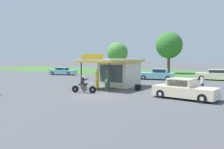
{
  "coord_description": "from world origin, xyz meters",
  "views": [
    {
      "loc": [
        11.53,
        -14.76,
        3.14
      ],
      "look_at": [
        -1.65,
        4.84,
        1.4
      ],
      "focal_mm": 35.86,
      "sensor_mm": 36.0,
      "label": 1
    }
  ],
  "objects_px": {
    "gas_pump_offside": "(107,81)",
    "featured_classic_sedan": "(184,90)",
    "parked_car_back_row_right": "(216,75)",
    "spare_tire_stack": "(138,87)",
    "gas_pump_nearside": "(97,80)",
    "motorcycle_with_rider": "(83,86)",
    "parked_car_back_row_centre_left": "(157,75)",
    "parked_car_back_row_centre": "(63,71)",
    "bystander_chatting_near_pumps": "(202,83)"
  },
  "relations": [
    {
      "from": "parked_car_back_row_centre",
      "to": "parked_car_back_row_right",
      "type": "relative_size",
      "value": 0.99
    },
    {
      "from": "featured_classic_sedan",
      "to": "parked_car_back_row_centre",
      "type": "distance_m",
      "value": 28.77
    },
    {
      "from": "parked_car_back_row_right",
      "to": "spare_tire_stack",
      "type": "relative_size",
      "value": 9.16
    },
    {
      "from": "gas_pump_nearside",
      "to": "featured_classic_sedan",
      "type": "relative_size",
      "value": 0.41
    },
    {
      "from": "featured_classic_sedan",
      "to": "spare_tire_stack",
      "type": "height_order",
      "value": "featured_classic_sedan"
    },
    {
      "from": "parked_car_back_row_right",
      "to": "parked_car_back_row_centre",
      "type": "bearing_deg",
      "value": -169.21
    },
    {
      "from": "gas_pump_nearside",
      "to": "bystander_chatting_near_pumps",
      "type": "xyz_separation_m",
      "value": [
        9.45,
        3.37,
        -0.07
      ]
    },
    {
      "from": "motorcycle_with_rider",
      "to": "parked_car_back_row_centre",
      "type": "bearing_deg",
      "value": 140.96
    },
    {
      "from": "gas_pump_nearside",
      "to": "bystander_chatting_near_pumps",
      "type": "distance_m",
      "value": 10.04
    },
    {
      "from": "bystander_chatting_near_pumps",
      "to": "gas_pump_offside",
      "type": "bearing_deg",
      "value": -157.67
    },
    {
      "from": "featured_classic_sedan",
      "to": "parked_car_back_row_right",
      "type": "height_order",
      "value": "featured_classic_sedan"
    },
    {
      "from": "gas_pump_offside",
      "to": "motorcycle_with_rider",
      "type": "distance_m",
      "value": 2.85
    },
    {
      "from": "parked_car_back_row_centre",
      "to": "motorcycle_with_rider",
      "type": "bearing_deg",
      "value": -39.04
    },
    {
      "from": "gas_pump_nearside",
      "to": "gas_pump_offside",
      "type": "bearing_deg",
      "value": -0.0
    },
    {
      "from": "spare_tire_stack",
      "to": "parked_car_back_row_centre",
      "type": "bearing_deg",
      "value": 154.31
    },
    {
      "from": "parked_car_back_row_right",
      "to": "spare_tire_stack",
      "type": "bearing_deg",
      "value": -107.21
    },
    {
      "from": "gas_pump_offside",
      "to": "parked_car_back_row_centre",
      "type": "distance_m",
      "value": 21.67
    },
    {
      "from": "featured_classic_sedan",
      "to": "motorcycle_with_rider",
      "type": "bearing_deg",
      "value": -165.87
    },
    {
      "from": "motorcycle_with_rider",
      "to": "spare_tire_stack",
      "type": "xyz_separation_m",
      "value": [
        3.31,
        4.23,
        -0.38
      ]
    },
    {
      "from": "featured_classic_sedan",
      "to": "parked_car_back_row_right",
      "type": "xyz_separation_m",
      "value": [
        -0.46,
        17.08,
        0.02
      ]
    },
    {
      "from": "parked_car_back_row_centre",
      "to": "bystander_chatting_near_pumps",
      "type": "height_order",
      "value": "bystander_chatting_near_pumps"
    },
    {
      "from": "gas_pump_offside",
      "to": "featured_classic_sedan",
      "type": "relative_size",
      "value": 0.38
    },
    {
      "from": "motorcycle_with_rider",
      "to": "parked_car_back_row_centre",
      "type": "distance_m",
      "value": 22.73
    },
    {
      "from": "parked_car_back_row_centre_left",
      "to": "motorcycle_with_rider",
      "type": "bearing_deg",
      "value": -92.39
    },
    {
      "from": "motorcycle_with_rider",
      "to": "bystander_chatting_near_pumps",
      "type": "height_order",
      "value": "bystander_chatting_near_pumps"
    },
    {
      "from": "parked_car_back_row_centre",
      "to": "bystander_chatting_near_pumps",
      "type": "distance_m",
      "value": 27.78
    },
    {
      "from": "gas_pump_nearside",
      "to": "parked_car_back_row_centre",
      "type": "distance_m",
      "value": 20.64
    },
    {
      "from": "motorcycle_with_rider",
      "to": "parked_car_back_row_right",
      "type": "height_order",
      "value": "motorcycle_with_rider"
    },
    {
      "from": "parked_car_back_row_centre",
      "to": "gas_pump_offside",
      "type": "bearing_deg",
      "value": -32.23
    },
    {
      "from": "parked_car_back_row_centre_left",
      "to": "spare_tire_stack",
      "type": "distance_m",
      "value": 11.56
    },
    {
      "from": "gas_pump_offside",
      "to": "featured_classic_sedan",
      "type": "distance_m",
      "value": 7.76
    },
    {
      "from": "parked_car_back_row_centre_left",
      "to": "featured_classic_sedan",
      "type": "bearing_deg",
      "value": -59.84
    },
    {
      "from": "gas_pump_offside",
      "to": "parked_car_back_row_centre_left",
      "type": "relative_size",
      "value": 0.35
    },
    {
      "from": "parked_car_back_row_centre_left",
      "to": "parked_car_back_row_right",
      "type": "height_order",
      "value": "parked_car_back_row_centre_left"
    },
    {
      "from": "featured_classic_sedan",
      "to": "gas_pump_nearside",
      "type": "bearing_deg",
      "value": 175.9
    },
    {
      "from": "featured_classic_sedan",
      "to": "spare_tire_stack",
      "type": "bearing_deg",
      "value": 157.45
    },
    {
      "from": "parked_car_back_row_centre",
      "to": "spare_tire_stack",
      "type": "relative_size",
      "value": 9.02
    },
    {
      "from": "featured_classic_sedan",
      "to": "parked_car_back_row_centre_left",
      "type": "distance_m",
      "value": 15.45
    },
    {
      "from": "gas_pump_offside",
      "to": "bystander_chatting_near_pumps",
      "type": "relative_size",
      "value": 1.17
    },
    {
      "from": "gas_pump_nearside",
      "to": "parked_car_back_row_centre_left",
      "type": "distance_m",
      "value": 12.77
    },
    {
      "from": "gas_pump_offside",
      "to": "motorcycle_with_rider",
      "type": "relative_size",
      "value": 0.86
    },
    {
      "from": "featured_classic_sedan",
      "to": "parked_car_back_row_right",
      "type": "distance_m",
      "value": 17.08
    },
    {
      "from": "gas_pump_offside",
      "to": "parked_car_back_row_centre_left",
      "type": "height_order",
      "value": "gas_pump_offside"
    },
    {
      "from": "parked_car_back_row_centre",
      "to": "spare_tire_stack",
      "type": "distance_m",
      "value": 23.27
    },
    {
      "from": "gas_pump_nearside",
      "to": "gas_pump_offside",
      "type": "relative_size",
      "value": 1.07
    },
    {
      "from": "parked_car_back_row_centre",
      "to": "parked_car_back_row_right",
      "type": "distance_m",
      "value": 26.06
    },
    {
      "from": "gas_pump_nearside",
      "to": "parked_car_back_row_right",
      "type": "bearing_deg",
      "value": 62.63
    },
    {
      "from": "motorcycle_with_rider",
      "to": "featured_classic_sedan",
      "type": "height_order",
      "value": "motorcycle_with_rider"
    },
    {
      "from": "parked_car_back_row_centre_left",
      "to": "parked_car_back_row_centre",
      "type": "bearing_deg",
      "value": -176.39
    },
    {
      "from": "featured_classic_sedan",
      "to": "bystander_chatting_near_pumps",
      "type": "distance_m",
      "value": 4.05
    }
  ]
}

